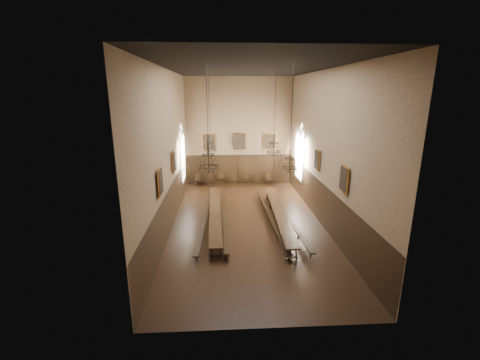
{
  "coord_description": "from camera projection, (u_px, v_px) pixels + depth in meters",
  "views": [
    {
      "loc": [
        -1.47,
        -18.09,
        7.74
      ],
      "look_at": [
        -0.36,
        1.5,
        2.35
      ],
      "focal_mm": 24.0,
      "sensor_mm": 36.0,
      "label": 1
    }
  ],
  "objects": [
    {
      "name": "portrait_right_0",
      "position": [
        317.0,
        160.0,
        19.77
      ],
      "size": [
        0.12,
        1.0,
        1.3
      ],
      "color": "orange",
      "rests_on": "wall_right"
    },
    {
      "name": "table_right",
      "position": [
        278.0,
        216.0,
        19.65
      ],
      "size": [
        1.05,
        10.02,
        0.78
      ],
      "rotation": [
        0.0,
        0.0,
        -0.03
      ],
      "color": "black",
      "rests_on": "floor"
    },
    {
      "name": "chandelier_front_right",
      "position": [
        290.0,
        160.0,
        15.8
      ],
      "size": [
        0.75,
        0.75,
        5.03
      ],
      "color": "black",
      "rests_on": "ceiling"
    },
    {
      "name": "portrait_right_1",
      "position": [
        344.0,
        179.0,
        15.44
      ],
      "size": [
        0.12,
        1.0,
        1.3
      ],
      "color": "orange",
      "rests_on": "wall_right"
    },
    {
      "name": "chair_3",
      "position": [
        234.0,
        182.0,
        27.6
      ],
      "size": [
        0.47,
        0.47,
        1.01
      ],
      "rotation": [
        0.0,
        0.0,
        -0.06
      ],
      "color": "black",
      "rests_on": "floor"
    },
    {
      "name": "chair_5",
      "position": [
        257.0,
        181.0,
        27.78
      ],
      "size": [
        0.48,
        0.48,
        0.96
      ],
      "rotation": [
        0.0,
        0.0,
        -0.16
      ],
      "color": "black",
      "rests_on": "floor"
    },
    {
      "name": "portrait_left_1",
      "position": [
        160.0,
        182.0,
        14.96
      ],
      "size": [
        0.12,
        1.0,
        1.3
      ],
      "color": "orange",
      "rests_on": "wall_left"
    },
    {
      "name": "portrait_back_2",
      "position": [
        270.0,
        141.0,
        27.26
      ],
      "size": [
        1.1,
        0.12,
        1.4
      ],
      "color": "orange",
      "rests_on": "wall_back"
    },
    {
      "name": "window_left",
      "position": [
        182.0,
        153.0,
        23.7
      ],
      "size": [
        0.2,
        2.2,
        4.6
      ],
      "primitive_type": null,
      "color": "white",
      "rests_on": "wall_left"
    },
    {
      "name": "bench_right_inner",
      "position": [
        271.0,
        219.0,
        19.51
      ],
      "size": [
        0.59,
        10.11,
        0.45
      ],
      "rotation": [
        0.0,
        0.0,
        0.03
      ],
      "color": "black",
      "rests_on": "floor"
    },
    {
      "name": "chair_4",
      "position": [
        245.0,
        182.0,
        27.71
      ],
      "size": [
        0.49,
        0.49,
        0.88
      ],
      "rotation": [
        0.0,
        0.0,
        -0.32
      ],
      "color": "black",
      "rests_on": "floor"
    },
    {
      "name": "chandelier_back_right",
      "position": [
        274.0,
        147.0,
        20.56
      ],
      "size": [
        0.92,
        0.92,
        5.14
      ],
      "color": "black",
      "rests_on": "ceiling"
    },
    {
      "name": "bench_right_outer",
      "position": [
        288.0,
        220.0,
        19.45
      ],
      "size": [
        0.81,
        9.05,
        0.41
      ],
      "rotation": [
        0.0,
        0.0,
        0.06
      ],
      "color": "black",
      "rests_on": "floor"
    },
    {
      "name": "wall_right",
      "position": [
        325.0,
        150.0,
        18.6
      ],
      "size": [
        0.02,
        18.0,
        9.0
      ],
      "primitive_type": "cube",
      "color": "#8E7557",
      "rests_on": "ground"
    },
    {
      "name": "wall_left",
      "position": [
        168.0,
        152.0,
        18.11
      ],
      "size": [
        0.02,
        18.0,
        9.0
      ],
      "primitive_type": "cube",
      "color": "#8E7557",
      "rests_on": "ground"
    },
    {
      "name": "chair_0",
      "position": [
        199.0,
        182.0,
        27.44
      ],
      "size": [
        0.56,
        0.56,
        1.03
      ],
      "rotation": [
        0.0,
        0.0,
        0.27
      ],
      "color": "black",
      "rests_on": "floor"
    },
    {
      "name": "chandelier_back_left",
      "position": [
        210.0,
        145.0,
        21.04
      ],
      "size": [
        0.81,
        0.81,
        5.11
      ],
      "color": "black",
      "rests_on": "ceiling"
    },
    {
      "name": "chair_2",
      "position": [
        222.0,
        182.0,
        27.59
      ],
      "size": [
        0.55,
        0.55,
        1.03
      ],
      "rotation": [
        0.0,
        0.0,
        0.25
      ],
      "color": "black",
      "rests_on": "floor"
    },
    {
      "name": "floor",
      "position": [
        247.0,
        224.0,
        19.55
      ],
      "size": [
        9.0,
        18.0,
        0.02
      ],
      "primitive_type": "cube",
      "color": "black",
      "rests_on": "ground"
    },
    {
      "name": "bench_left_inner",
      "position": [
        225.0,
        220.0,
        19.45
      ],
      "size": [
        0.4,
        9.19,
        0.41
      ],
      "rotation": [
        0.0,
        0.0,
        0.01
      ],
      "color": "black",
      "rests_on": "floor"
    },
    {
      "name": "bench_left_outer",
      "position": [
        204.0,
        220.0,
        19.37
      ],
      "size": [
        0.62,
        9.48,
        0.43
      ],
      "rotation": [
        0.0,
        0.0,
        -0.04
      ],
      "color": "black",
      "rests_on": "floor"
    },
    {
      "name": "chandelier_front_left",
      "position": [
        208.0,
        161.0,
        15.46
      ],
      "size": [
        0.92,
        0.92,
        4.92
      ],
      "color": "black",
      "rests_on": "ceiling"
    },
    {
      "name": "chair_1",
      "position": [
        211.0,
        182.0,
        27.55
      ],
      "size": [
        0.48,
        0.48,
        1.0
      ],
      "rotation": [
        0.0,
        0.0,
        0.08
      ],
      "color": "black",
      "rests_on": "floor"
    },
    {
      "name": "window_right",
      "position": [
        300.0,
        152.0,
        24.19
      ],
      "size": [
        0.2,
        2.2,
        4.6
      ],
      "primitive_type": null,
      "color": "white",
      "rests_on": "wall_right"
    },
    {
      "name": "wall_front",
      "position": [
        271.0,
        203.0,
        9.68
      ],
      "size": [
        9.0,
        0.02,
        9.0
      ],
      "primitive_type": "cube",
      "color": "#8E7557",
      "rests_on": "ground"
    },
    {
      "name": "portrait_left_0",
      "position": [
        174.0,
        162.0,
        19.3
      ],
      "size": [
        0.12,
        1.0,
        1.3
      ],
      "color": "orange",
      "rests_on": "wall_left"
    },
    {
      "name": "portrait_back_0",
      "position": [
        209.0,
        142.0,
        26.98
      ],
      "size": [
        1.1,
        0.12,
        1.4
      ],
      "color": "orange",
      "rests_on": "wall_back"
    },
    {
      "name": "ceiling",
      "position": [
        248.0,
        68.0,
        17.16
      ],
      "size": [
        9.0,
        18.0,
        0.02
      ],
      "primitive_type": "cube",
      "color": "black",
      "rests_on": "ground"
    },
    {
      "name": "table_left",
      "position": [
        215.0,
        217.0,
        19.59
      ],
      "size": [
        0.94,
        9.69,
        0.75
      ],
      "rotation": [
        0.0,
        0.0,
        0.03
      ],
      "color": "black",
      "rests_on": "floor"
    },
    {
      "name": "portrait_back_1",
      "position": [
        239.0,
        142.0,
        27.12
      ],
      "size": [
        1.1,
        0.12,
        1.4
      ],
      "color": "orange",
      "rests_on": "wall_back"
    },
    {
      "name": "wainscot_panelling",
      "position": [
        247.0,
        204.0,
        19.22
      ],
      "size": [
        9.0,
        18.0,
        2.5
      ],
      "primitive_type": null,
      "color": "black",
      "rests_on": "floor"
    },
    {
      "name": "wall_back",
      "position": [
        239.0,
        132.0,
        27.03
      ],
      "size": [
        9.0,
        0.02,
        9.0
      ],
      "primitive_type": "cube",
      "color": "#8E7557",
      "rests_on": "ground"
    },
    {
      "name": "chair_6",
      "position": [
        269.0,
        181.0,
        27.79
      ],
      "size": [
        0.49,
        0.49,
        0.96
      ],
      "rotation": [
        0.0,
        0.0,
        0.18
      ],
      "color": "black",
      "rests_on": "floor"
    }
  ]
}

